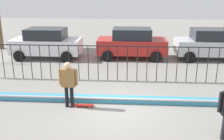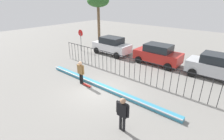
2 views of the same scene
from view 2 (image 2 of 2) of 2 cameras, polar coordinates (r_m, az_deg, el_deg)
name	(u,v)px [view 2 (image 2 of 2)]	position (r m, az deg, el deg)	size (l,w,h in m)	color
ground_plane	(98,91)	(11.47, -4.74, -7.13)	(60.00, 60.00, 0.00)	gray
bowl_coping_ledge	(103,87)	(11.72, -3.06, -5.70)	(11.00, 0.41, 0.27)	teal
perimeter_fence	(125,64)	(13.11, 4.33, 2.01)	(14.04, 0.04, 1.71)	black
skateboarder	(81,71)	(12.10, -10.60, -0.24)	(0.71, 0.26, 1.75)	black
skateboard	(87,85)	(12.19, -8.66, -5.08)	(0.80, 0.20, 0.07)	#A51E19
camera_operator	(123,111)	(7.82, 3.62, -13.92)	(0.71, 0.27, 1.75)	black
parked_car_white	(112,45)	(18.85, -0.14, 8.34)	(4.30, 2.12, 1.90)	silver
parked_car_red	(158,54)	(16.39, 15.29, 5.25)	(4.30, 2.12, 1.90)	#B2231E
parked_car_silver	(217,66)	(15.23, 32.21, 1.07)	(4.30, 2.12, 1.90)	#B7BABF
stop_sign	(81,37)	(20.27, -10.59, 10.88)	(0.76, 0.07, 2.50)	slate
palm_tree_short	(98,2)	(22.86, -4.75, 22.04)	(2.79, 2.79, 6.31)	brown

